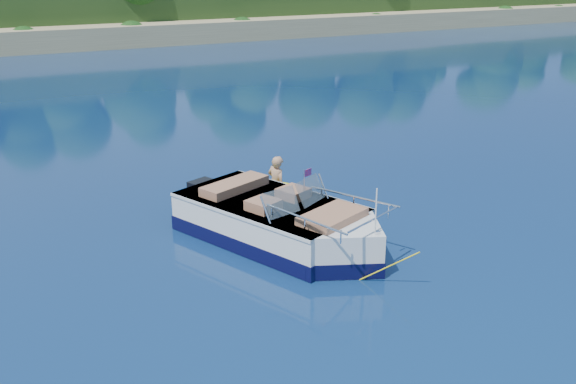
% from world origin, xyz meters
% --- Properties ---
extents(ground, '(160.00, 160.00, 0.00)m').
position_xyz_m(ground, '(0.00, 0.00, 0.00)').
color(ground, '#091842').
rests_on(ground, ground).
extents(motorboat, '(3.47, 5.71, 2.00)m').
position_xyz_m(motorboat, '(1.51, 0.20, 0.39)').
color(motorboat, white).
rests_on(motorboat, ground).
extents(tow_tube, '(1.48, 1.48, 0.35)m').
position_xyz_m(tow_tube, '(2.66, 2.77, 0.09)').
color(tow_tube, '#F7F107').
rests_on(tow_tube, ground).
extents(boy, '(0.60, 0.91, 1.65)m').
position_xyz_m(boy, '(2.58, 2.68, 0.00)').
color(boy, tan).
rests_on(boy, ground).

